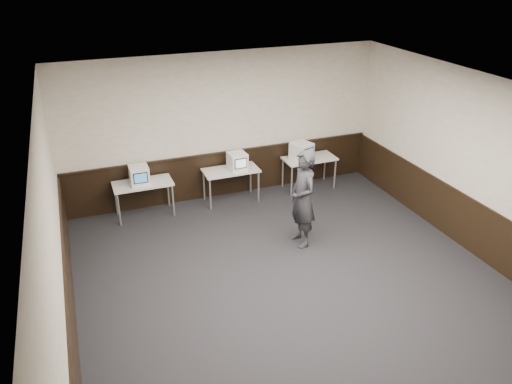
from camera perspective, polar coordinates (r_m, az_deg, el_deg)
floor at (r=8.31m, az=5.23°, el=-11.53°), size 8.00×8.00×0.00m
ceiling at (r=6.85m, az=6.32°, el=10.23°), size 8.00×8.00×0.00m
back_wall at (r=10.87m, az=-3.67°, el=7.48°), size 7.00×0.00×7.00m
left_wall at (r=6.81m, az=-21.92°, el=-6.50°), size 0.00×8.00×8.00m
right_wall at (r=9.43m, az=25.18°, el=1.99°), size 0.00×8.00×8.00m
wainscot_back at (r=11.25m, az=-3.48°, el=2.13°), size 6.98×0.04×1.00m
wainscot_left at (r=7.43m, az=-20.34°, el=-13.69°), size 0.04×7.98×1.00m
wainscot_right at (r=9.87m, az=23.90°, el=-3.86°), size 0.04×7.98×1.00m
wainscot_rail at (r=11.04m, az=-3.52°, el=4.56°), size 6.98×0.06×0.04m
desk_left at (r=10.48m, az=-12.80°, el=0.68°), size 1.20×0.60×0.75m
desk_center at (r=10.85m, az=-2.89°, el=2.24°), size 1.20×0.60×0.75m
desk_right at (r=11.53m, az=6.12°, el=3.59°), size 1.20×0.60×0.75m
emac_left at (r=10.34m, az=-13.20°, el=1.89°), size 0.38×0.41×0.38m
emac_center at (r=10.77m, az=-2.14°, el=3.55°), size 0.40×0.42×0.37m
emac_right at (r=11.29m, az=5.23°, el=4.64°), size 0.53×0.54×0.41m
person at (r=9.16m, az=5.37°, el=-0.78°), size 0.45×0.69×1.87m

